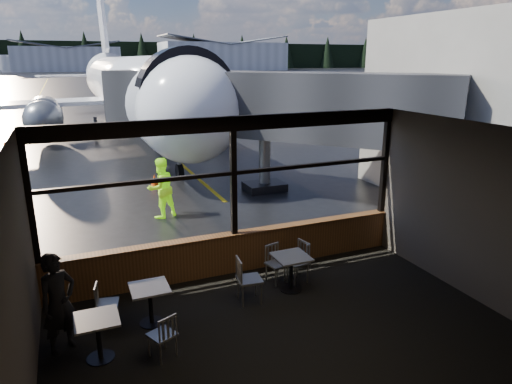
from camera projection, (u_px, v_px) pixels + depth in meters
ground_plane at (74, 78)px, 116.63m from camera, size 520.00×520.00×0.00m
carpet_floor at (296, 344)px, 7.69m from camera, size 8.00×6.00×0.01m
ceiling at (302, 139)px, 6.71m from camera, size 8.00×6.00×0.04m
wall_left at (16, 298)px, 5.72m from camera, size 0.04×6.00×3.50m
wall_right at (485, 216)px, 8.68m from camera, size 0.04×6.00×3.50m
wall_back at (439, 360)px, 4.54m from camera, size 8.00×0.04×3.50m
window_sill at (235, 253)px, 10.22m from camera, size 8.00×0.28×0.90m
window_header at (233, 124)px, 9.41m from camera, size 8.00×0.18×0.30m
mullion_left at (29, 198)px, 8.27m from camera, size 0.12×0.12×2.60m
mullion_centre at (234, 177)px, 9.73m from camera, size 0.12×0.12×2.60m
mullion_right at (385, 162)px, 11.19m from camera, size 0.12×0.12×2.60m
window_transom at (233, 173)px, 9.70m from camera, size 8.00×0.10×0.08m
airliner at (129, 46)px, 27.16m from camera, size 29.33×35.17×10.72m
jet_bridge at (277, 129)px, 15.91m from camera, size 8.50×10.39×4.53m
cafe_table_near at (291, 273)px, 9.41m from camera, size 0.70×0.70×0.77m
cafe_table_mid at (151, 305)px, 8.21m from camera, size 0.67×0.67×0.74m
cafe_table_left at (99, 339)px, 7.23m from camera, size 0.67×0.67×0.74m
chair_near_e at (296, 262)px, 9.74m from camera, size 0.59×0.59×0.91m
chair_near_w at (249, 280)px, 8.91m from camera, size 0.58×0.58×0.96m
chair_near_n at (277, 264)px, 9.73m from camera, size 0.56×0.56×0.84m
chair_mid_s at (162, 335)px, 7.27m from camera, size 0.58×0.58×0.80m
chair_mid_w at (107, 304)px, 8.19m from camera, size 0.51×0.51×0.80m
passenger at (59, 303)px, 7.33m from camera, size 0.75×0.69×1.71m
ground_crew at (161, 188)px, 13.66m from camera, size 1.09×0.98×1.83m
cone_nose at (155, 181)px, 17.08m from camera, size 0.35×0.35×0.49m
cone_wing at (5, 145)px, 24.01m from camera, size 0.36×0.36×0.51m
terminal_annex at (486, 109)px, 15.42m from camera, size 5.00×7.00×6.00m
hangar_mid at (67, 58)px, 172.79m from camera, size 38.00×15.00×10.00m
hangar_right at (223, 55)px, 188.50m from camera, size 50.00×20.00×12.00m
fuel_tank_b at (8, 64)px, 163.30m from camera, size 8.00×8.00×6.00m
fuel_tank_c at (38, 63)px, 167.00m from camera, size 8.00×8.00×6.00m
treeline at (66, 56)px, 194.65m from camera, size 360.00×3.00×12.00m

